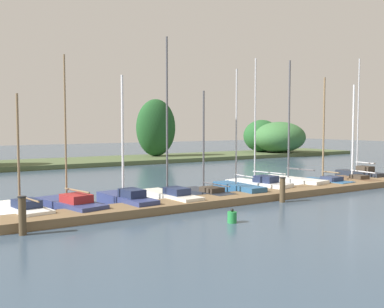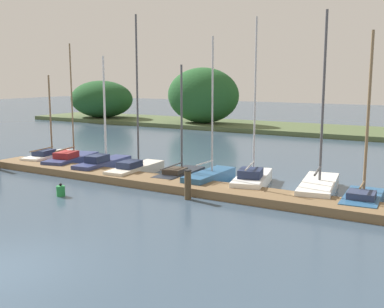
# 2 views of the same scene
# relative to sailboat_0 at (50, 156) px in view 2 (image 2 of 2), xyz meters

# --- Properties ---
(ground) EXTENTS (160.00, 160.00, 0.00)m
(ground) POSITION_rel_sailboat_0_xyz_m (10.90, -11.69, -0.32)
(ground) COLOR #384C60
(dock_pier) EXTENTS (24.43, 1.80, 0.35)m
(dock_pier) POSITION_rel_sailboat_0_xyz_m (10.90, -1.89, -0.15)
(dock_pier) COLOR brown
(dock_pier) RESTS_ON ground
(far_shore) EXTENTS (67.33, 8.65, 6.53)m
(far_shore) POSITION_rel_sailboat_0_xyz_m (9.88, 21.81, 1.78)
(far_shore) COLOR #4C5B38
(far_shore) RESTS_ON ground
(sailboat_0) EXTENTS (1.76, 4.02, 5.00)m
(sailboat_0) POSITION_rel_sailboat_0_xyz_m (0.00, 0.00, 0.00)
(sailboat_0) COLOR white
(sailboat_0) RESTS_ON ground
(sailboat_1) EXTENTS (2.11, 4.35, 6.69)m
(sailboat_1) POSITION_rel_sailboat_0_xyz_m (1.90, -0.14, 0.02)
(sailboat_1) COLOR navy
(sailboat_1) RESTS_ON ground
(sailboat_2) EXTENTS (1.43, 4.27, 5.97)m
(sailboat_2) POSITION_rel_sailboat_0_xyz_m (4.41, -0.33, 0.07)
(sailboat_2) COLOR navy
(sailboat_2) RESTS_ON ground
(sailboat_3) EXTENTS (1.37, 4.30, 7.88)m
(sailboat_3) POSITION_rel_sailboat_0_xyz_m (6.65, -0.44, 0.07)
(sailboat_3) COLOR silver
(sailboat_3) RESTS_ON ground
(sailboat_4) EXTENTS (1.39, 3.79, 5.47)m
(sailboat_4) POSITION_rel_sailboat_0_xyz_m (9.00, -0.05, -0.03)
(sailboat_4) COLOR #232833
(sailboat_4) RESTS_ON ground
(sailboat_5) EXTENTS (1.06, 3.64, 6.68)m
(sailboat_5) POSITION_rel_sailboat_0_xyz_m (10.85, -0.32, 0.04)
(sailboat_5) COLOR #285684
(sailboat_5) RESTS_ON ground
(sailboat_6) EXTENTS (2.15, 4.17, 7.46)m
(sailboat_6) POSITION_rel_sailboat_0_xyz_m (12.71, 0.20, 0.06)
(sailboat_6) COLOR white
(sailboat_6) RESTS_ON ground
(sailboat_7) EXTENTS (1.99, 4.62, 7.59)m
(sailboat_7) POSITION_rel_sailboat_0_xyz_m (15.61, 0.56, 0.05)
(sailboat_7) COLOR white
(sailboat_7) RESTS_ON ground
(sailboat_8) EXTENTS (1.58, 3.57, 6.61)m
(sailboat_8) POSITION_rel_sailboat_0_xyz_m (17.60, -0.42, 0.02)
(sailboat_8) COLOR #285684
(sailboat_8) RESTS_ON ground
(mooring_piling_1) EXTENTS (0.31, 0.31, 1.22)m
(mooring_piling_1) POSITION_rel_sailboat_0_xyz_m (11.35, -3.19, 0.29)
(mooring_piling_1) COLOR #4C3D28
(mooring_piling_1) RESTS_ON ground
(channel_buoy_0) EXTENTS (0.35, 0.35, 0.55)m
(channel_buoy_0) POSITION_rel_sailboat_0_xyz_m (6.54, -5.46, -0.10)
(channel_buoy_0) COLOR #23843D
(channel_buoy_0) RESTS_ON ground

